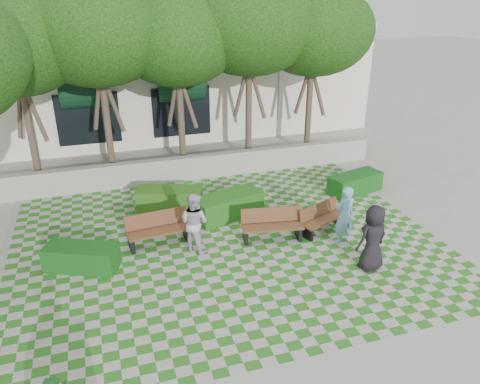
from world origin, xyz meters
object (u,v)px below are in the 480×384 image
object	(u,v)px
bench_east	(322,219)
person_dark	(373,238)
bench_west	(158,230)
hedge_west	(82,257)
person_white	(194,222)
hedge_east	(355,183)
bench_mid	(272,225)
hedge_midright	(228,206)
person_blue	(344,215)
hedge_midleft	(170,199)

from	to	relation	value
bench_east	person_dark	world-z (taller)	person_dark
bench_west	hedge_west	xyz separation A→B (m)	(-2.12, -0.65, -0.13)
bench_east	person_white	xyz separation A→B (m)	(-3.89, 0.08, 0.46)
bench_west	hedge_east	world-z (taller)	bench_west
bench_east	bench_mid	distance (m)	1.62
person_white	person_dark	bearing A→B (deg)	-160.93
hedge_midright	person_white	size ratio (longest dim) A/B	1.27
hedge_midright	person_blue	bearing A→B (deg)	-43.04
bench_mid	person_dark	xyz separation A→B (m)	(1.92, -2.20, 0.46)
bench_mid	hedge_midright	xyz separation A→B (m)	(-0.81, 1.74, -0.06)
bench_mid	person_white	distance (m)	2.31
person_blue	person_dark	world-z (taller)	person_dark
bench_west	hedge_west	distance (m)	2.22
bench_east	hedge_west	distance (m)	6.94
person_blue	bench_west	bearing A→B (deg)	-24.72
hedge_midright	hedge_midleft	size ratio (longest dim) A/B	1.05
bench_east	hedge_west	size ratio (longest dim) A/B	0.90
hedge_midright	person_dark	size ratio (longest dim) A/B	1.22
hedge_midright	hedge_west	xyz separation A→B (m)	(-4.50, -1.67, -0.06)
hedge_west	bench_mid	bearing A→B (deg)	-0.77
person_white	hedge_midright	bearing A→B (deg)	-83.63
bench_west	hedge_midleft	xyz separation A→B (m)	(0.69, 2.11, -0.09)
person_blue	hedge_midright	bearing A→B (deg)	-51.27
bench_east	hedge_east	size ratio (longest dim) A/B	0.85
person_blue	bench_east	bearing A→B (deg)	-79.94
hedge_midleft	person_white	size ratio (longest dim) A/B	1.22
hedge_east	person_white	distance (m)	6.67
bench_east	person_dark	distance (m)	2.30
hedge_midright	hedge_midleft	world-z (taller)	hedge_midright
bench_west	hedge_midleft	bearing A→B (deg)	66.09
hedge_midright	hedge_midleft	distance (m)	2.02
hedge_west	person_blue	distance (m)	7.27
bench_east	hedge_midright	xyz separation A→B (m)	(-2.44, 1.72, -0.02)
bench_west	person_white	world-z (taller)	person_white
bench_west	hedge_midright	distance (m)	2.59
person_blue	person_dark	xyz separation A→B (m)	(0.03, -1.42, 0.03)
hedge_east	hedge_west	world-z (taller)	hedge_east
bench_mid	bench_west	xyz separation A→B (m)	(-3.19, 0.72, 0.01)
bench_west	person_dark	xyz separation A→B (m)	(5.11, -2.93, 0.45)
hedge_midright	hedge_midleft	bearing A→B (deg)	147.24
person_dark	bench_west	bearing A→B (deg)	-40.21
hedge_east	hedge_west	distance (m)	9.59
hedge_midleft	bench_west	bearing A→B (deg)	-107.99
hedge_midleft	bench_mid	bearing A→B (deg)	-48.45
bench_east	hedge_west	bearing A→B (deg)	157.70
bench_east	bench_mid	xyz separation A→B (m)	(-1.62, -0.02, 0.04)
hedge_midright	person_white	distance (m)	2.25
bench_mid	person_white	size ratio (longest dim) A/B	1.06
hedge_east	hedge_midleft	size ratio (longest dim) A/B	0.94
bench_east	hedge_midleft	distance (m)	5.00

